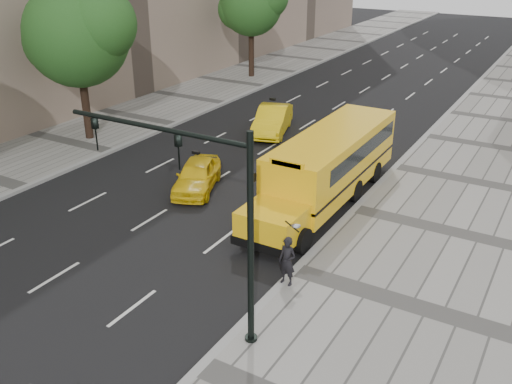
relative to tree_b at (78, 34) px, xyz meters
The scene contains 12 objects.
ground 12.02m from the tree_b, ahead, with size 140.00×140.00×0.00m, color black.
sidewalk_museum 23.18m from the tree_b, ahead, with size 12.00×140.00×0.15m, color gray.
sidewalk_far 6.00m from the tree_b, 119.12° to the right, with size 6.00×140.00×0.15m, color gray.
curb_museum 17.45m from the tree_b, ahead, with size 0.30×140.00×0.15m, color gray.
curb_far 6.43m from the tree_b, 24.44° to the right, with size 0.30×140.00×0.15m, color gray.
tree_b is the anchor object (origin of this frame).
tree_c 18.08m from the tree_b, 90.04° to the left, with size 5.50×4.89×8.23m.
school_bus 15.48m from the tree_b, ahead, with size 2.96×11.56×3.19m.
taxi_near 10.97m from the tree_b, 15.45° to the right, with size 1.65×4.11×1.40m, color yellow.
taxi_far 11.67m from the tree_b, 37.60° to the left, with size 1.68×4.80×1.58m, color yellow.
pedestrian 18.86m from the tree_b, 24.67° to the right, with size 0.62×0.41×1.71m, color black.
traffic_signal 18.98m from the tree_b, 34.38° to the right, with size 6.18×0.36×6.40m.
Camera 1 is at (13.35, -20.84, 10.71)m, focal length 40.00 mm.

